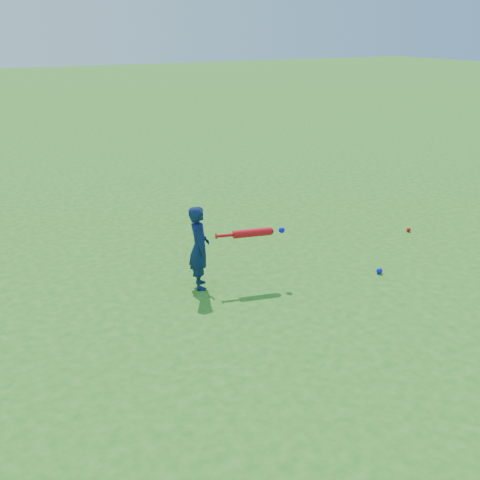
{
  "coord_description": "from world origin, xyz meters",
  "views": [
    {
      "loc": [
        -2.22,
        -5.07,
        2.95
      ],
      "look_at": [
        0.54,
        0.22,
        0.56
      ],
      "focal_mm": 40.0,
      "sensor_mm": 36.0,
      "label": 1
    }
  ],
  "objects_px": {
    "child": "(199,247)",
    "bat_swing": "(255,233)",
    "ground_ball_blue": "(379,271)",
    "ground_ball_red": "(409,230)"
  },
  "relations": [
    {
      "from": "child",
      "to": "bat_swing",
      "type": "distance_m",
      "value": 0.69
    },
    {
      "from": "child",
      "to": "ground_ball_red",
      "type": "height_order",
      "value": "child"
    },
    {
      "from": "ground_ball_blue",
      "to": "ground_ball_red",
      "type": "bearing_deg",
      "value": 33.96
    },
    {
      "from": "ground_ball_red",
      "to": "ground_ball_blue",
      "type": "height_order",
      "value": "ground_ball_blue"
    },
    {
      "from": "child",
      "to": "bat_swing",
      "type": "height_order",
      "value": "child"
    },
    {
      "from": "bat_swing",
      "to": "ground_ball_red",
      "type": "bearing_deg",
      "value": 20.97
    },
    {
      "from": "ground_ball_blue",
      "to": "child",
      "type": "bearing_deg",
      "value": 161.47
    },
    {
      "from": "ground_ball_red",
      "to": "ground_ball_blue",
      "type": "relative_size",
      "value": 0.84
    },
    {
      "from": "child",
      "to": "bat_swing",
      "type": "relative_size",
      "value": 1.21
    },
    {
      "from": "ground_ball_blue",
      "to": "bat_swing",
      "type": "distance_m",
      "value": 1.74
    }
  ]
}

